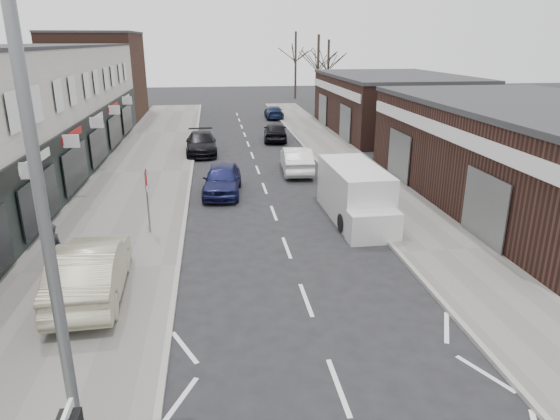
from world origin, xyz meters
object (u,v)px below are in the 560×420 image
object	(u,v)px
street_lamp	(65,262)
pedestrian	(55,248)
parked_car_right_a	(296,160)
white_van	(355,195)
parked_car_right_c	(274,112)
warning_sign	(147,182)
parked_car_right_b	(275,131)
parked_car_left_b	(201,143)
parked_car_left_a	(222,179)
sedan_on_pavement	(91,269)

from	to	relation	value
street_lamp	pedestrian	size ratio (longest dim) A/B	4.82
pedestrian	parked_car_right_a	bearing A→B (deg)	-105.95
white_van	parked_car_right_c	xyz separation A→B (m)	(0.10, 29.78, -0.47)
white_van	parked_car_right_c	size ratio (longest dim) A/B	1.40
warning_sign	parked_car_right_b	distance (m)	20.42
warning_sign	parked_car_right_a	xyz separation A→B (m)	(7.36, 9.07, -1.44)
street_lamp	pedestrian	distance (m)	10.80
warning_sign	parked_car_left_b	bearing A→B (deg)	83.31
parked_car_left_b	pedestrian	bearing A→B (deg)	-105.20
white_van	parked_car_left_b	world-z (taller)	white_van
parked_car_left_a	parked_car_right_c	xyz separation A→B (m)	(5.70, 25.32, -0.15)
parked_car_right_b	parked_car_right_a	bearing A→B (deg)	95.90
warning_sign	pedestrian	world-z (taller)	warning_sign
white_van	parked_car_right_a	size ratio (longest dim) A/B	1.28
warning_sign	parked_car_left_b	size ratio (longest dim) A/B	0.54
parked_car_left_b	parked_car_right_a	world-z (taller)	parked_car_right_a
parked_car_left_a	parked_car_right_a	world-z (taller)	parked_car_right_a
parked_car_left_b	white_van	bearing A→B (deg)	-65.84
street_lamp	parked_car_right_c	xyz separation A→B (m)	(8.03, 43.44, -4.01)
street_lamp	sedan_on_pavement	xyz separation A→B (m)	(-1.77, 7.73, -3.66)
warning_sign	pedestrian	bearing A→B (deg)	-129.96
street_lamp	parked_car_left_b	size ratio (longest dim) A/B	1.60
street_lamp	parked_car_right_b	size ratio (longest dim) A/B	1.85
sedan_on_pavement	parked_car_right_c	size ratio (longest dim) A/B	1.22
parked_car_left_a	parked_car_right_c	size ratio (longest dim) A/B	1.06
parked_car_left_b	parked_car_right_b	distance (m)	6.87
street_lamp	warning_sign	xyz separation A→B (m)	(-0.63, 12.80, -2.42)
parked_car_left_a	parked_car_right_b	distance (m)	14.37
street_lamp	parked_car_left_a	distance (m)	18.67
warning_sign	parked_car_right_a	bearing A→B (deg)	50.93
parked_car_left_b	parked_car_right_a	bearing A→B (deg)	-48.21
warning_sign	parked_car_right_b	size ratio (longest dim) A/B	0.63
parked_car_right_c	parked_car_right_a	bearing A→B (deg)	87.99
sedan_on_pavement	parked_car_left_b	size ratio (longest dim) A/B	1.02
white_van	pedestrian	xyz separation A→B (m)	(-11.23, -4.05, -0.13)
warning_sign	parked_car_left_a	distance (m)	6.25
sedan_on_pavement	parked_car_right_b	world-z (taller)	sedan_on_pavement
street_lamp	parked_car_left_a	world-z (taller)	street_lamp
parked_car_right_b	parked_car_left_b	bearing A→B (deg)	41.33
street_lamp	parked_car_left_a	size ratio (longest dim) A/B	1.80
parked_car_left_a	white_van	bearing A→B (deg)	-32.98
parked_car_right_b	pedestrian	bearing A→B (deg)	71.56
street_lamp	parked_car_right_c	bearing A→B (deg)	79.53
parked_car_left_b	parked_car_right_b	world-z (taller)	parked_car_right_b
white_van	parked_car_right_a	world-z (taller)	white_van
street_lamp	pedestrian	world-z (taller)	street_lamp
street_lamp	warning_sign	distance (m)	13.04
white_van	parked_car_right_a	bearing A→B (deg)	97.08
pedestrian	parked_car_right_b	bearing A→B (deg)	-90.99
sedan_on_pavement	parked_car_right_c	xyz separation A→B (m)	(9.79, 35.71, -0.35)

